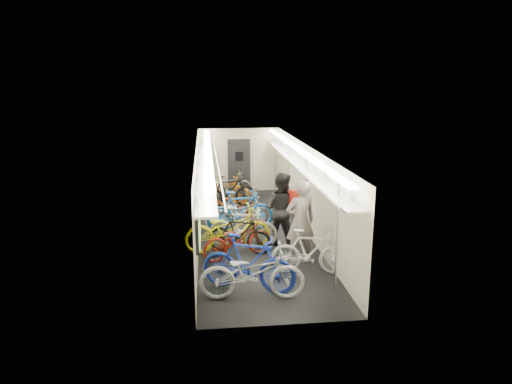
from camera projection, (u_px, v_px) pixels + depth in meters
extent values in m
plane|color=black|center=(253.00, 232.00, 12.70)|extent=(10.00, 10.00, 0.00)
plane|color=white|center=(253.00, 147.00, 12.13)|extent=(10.00, 10.00, 0.00)
plane|color=beige|center=(197.00, 192.00, 12.25)|extent=(0.00, 10.00, 10.00)
plane|color=beige|center=(307.00, 189.00, 12.58)|extent=(0.00, 10.00, 10.00)
plane|color=beige|center=(239.00, 160.00, 17.25)|extent=(3.00, 0.00, 3.00)
plane|color=beige|center=(285.00, 260.00, 7.59)|extent=(3.00, 0.00, 3.00)
cube|color=black|center=(197.00, 227.00, 9.16)|extent=(0.06, 1.10, 0.80)
cube|color=#86BF53|center=(199.00, 227.00, 9.16)|extent=(0.02, 0.96, 0.66)
cube|color=black|center=(199.00, 199.00, 11.28)|extent=(0.06, 1.10, 0.80)
cube|color=#86BF53|center=(200.00, 199.00, 11.29)|extent=(0.02, 0.96, 0.66)
cube|color=black|center=(199.00, 181.00, 13.41)|extent=(0.06, 1.10, 0.80)
cube|color=#86BF53|center=(201.00, 181.00, 13.41)|extent=(0.02, 0.96, 0.66)
cube|color=black|center=(200.00, 167.00, 15.53)|extent=(0.06, 1.10, 0.80)
cube|color=#86BF53|center=(201.00, 167.00, 15.53)|extent=(0.02, 0.96, 0.66)
cube|color=yellow|center=(198.00, 209.00, 10.21)|extent=(0.02, 0.22, 0.30)
cube|color=yellow|center=(199.00, 187.00, 12.33)|extent=(0.02, 0.22, 0.30)
cube|color=yellow|center=(200.00, 172.00, 14.46)|extent=(0.02, 0.22, 0.30)
cube|color=black|center=(239.00, 165.00, 17.24)|extent=(0.85, 0.08, 2.00)
cube|color=#999BA0|center=(205.00, 165.00, 12.11)|extent=(0.40, 9.70, 0.05)
cube|color=#999BA0|center=(300.00, 164.00, 12.39)|extent=(0.40, 9.70, 0.05)
cylinder|color=silver|center=(217.00, 161.00, 12.12)|extent=(0.04, 9.70, 0.04)
cylinder|color=silver|center=(288.00, 160.00, 12.33)|extent=(0.04, 9.70, 0.04)
cube|color=white|center=(208.00, 150.00, 12.02)|extent=(0.18, 9.60, 0.04)
cube|color=white|center=(297.00, 148.00, 12.28)|extent=(0.18, 9.60, 0.04)
cylinder|color=silver|center=(337.00, 234.00, 8.88)|extent=(0.05, 0.05, 2.38)
cylinder|color=silver|center=(306.00, 198.00, 11.59)|extent=(0.05, 0.05, 2.38)
cylinder|color=silver|center=(288.00, 178.00, 14.00)|extent=(0.05, 0.05, 2.38)
cylinder|color=silver|center=(276.00, 164.00, 16.42)|extent=(0.05, 0.05, 2.38)
imported|color=#B9B8BD|center=(252.00, 273.00, 8.71)|extent=(2.07, 0.87, 1.06)
imported|color=#1C33AB|center=(248.00, 263.00, 9.03)|extent=(2.01, 1.30, 1.18)
imported|color=maroon|center=(238.00, 239.00, 10.77)|extent=(1.88, 1.26, 0.93)
imported|color=black|center=(240.00, 234.00, 11.05)|extent=(1.67, 1.01, 0.97)
imported|color=yellow|center=(228.00, 229.00, 11.19)|extent=(2.24, 1.06, 1.13)
imported|color=silver|center=(243.00, 227.00, 11.47)|extent=(1.81, 0.78, 1.05)
imported|color=silver|center=(239.00, 212.00, 12.82)|extent=(1.99, 0.91, 1.01)
imported|color=#1C5FAD|center=(241.00, 211.00, 12.74)|extent=(1.98, 0.81, 1.15)
imported|color=maroon|center=(236.00, 206.00, 13.38)|extent=(2.12, 1.45, 1.05)
imported|color=black|center=(229.00, 192.00, 15.00)|extent=(1.92, 1.05, 1.11)
imported|color=orange|center=(222.00, 189.00, 15.64)|extent=(2.06, 1.35, 1.02)
imported|color=white|center=(310.00, 252.00, 9.86)|extent=(1.75, 0.82, 1.01)
imported|color=slate|center=(227.00, 191.00, 15.60)|extent=(1.80, 1.01, 0.90)
imported|color=slate|center=(227.00, 185.00, 16.36)|extent=(1.92, 0.91, 0.97)
imported|color=gray|center=(300.00, 222.00, 10.36)|extent=(0.80, 0.62, 1.96)
imported|color=black|center=(281.00, 209.00, 11.56)|extent=(1.16, 1.09, 1.89)
cube|color=#A31910|center=(294.00, 198.00, 11.33)|extent=(0.29, 0.23, 0.38)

